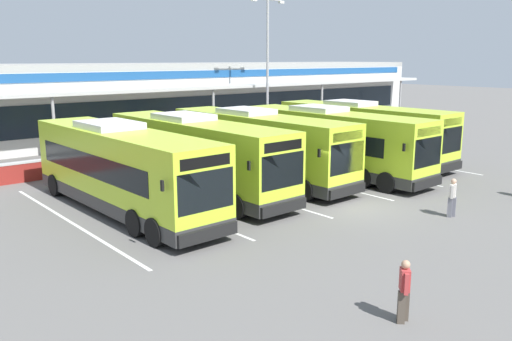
% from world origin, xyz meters
% --- Properties ---
extents(ground_plane, '(200.00, 200.00, 0.00)m').
position_xyz_m(ground_plane, '(0.00, 0.00, 0.00)').
color(ground_plane, '#605E5B').
extents(terminal_building, '(70.00, 13.00, 6.00)m').
position_xyz_m(terminal_building, '(-0.00, 26.91, 3.01)').
color(terminal_building, silver).
rests_on(terminal_building, ground).
extents(red_barrier_wall, '(60.00, 0.40, 1.10)m').
position_xyz_m(red_barrier_wall, '(0.00, 14.50, 0.56)').
color(red_barrier_wall, maroon).
rests_on(red_barrier_wall, ground).
extents(coach_bus_leftmost, '(3.03, 12.19, 3.78)m').
position_xyz_m(coach_bus_leftmost, '(-8.16, 5.98, 1.79)').
color(coach_bus_leftmost, '#B7DB2D').
rests_on(coach_bus_leftmost, ground).
extents(coach_bus_left_centre, '(3.03, 12.19, 3.78)m').
position_xyz_m(coach_bus_left_centre, '(-3.97, 6.66, 1.79)').
color(coach_bus_left_centre, '#B7DB2D').
rests_on(coach_bus_left_centre, ground).
extents(coach_bus_centre, '(3.03, 12.19, 3.78)m').
position_xyz_m(coach_bus_centre, '(0.10, 6.80, 1.79)').
color(coach_bus_centre, '#B7DB2D').
rests_on(coach_bus_centre, ground).
extents(coach_bus_right_centre, '(3.03, 12.19, 3.78)m').
position_xyz_m(coach_bus_right_centre, '(4.17, 5.28, 1.79)').
color(coach_bus_right_centre, '#B7DB2D').
rests_on(coach_bus_right_centre, ground).
extents(coach_bus_rightmost, '(3.03, 12.19, 3.78)m').
position_xyz_m(coach_bus_rightmost, '(8.49, 6.58, 1.79)').
color(coach_bus_rightmost, '#B7DB2D').
rests_on(coach_bus_rightmost, ground).
extents(bay_stripe_far_west, '(0.14, 13.00, 0.01)m').
position_xyz_m(bay_stripe_far_west, '(-10.50, 6.00, 0.00)').
color(bay_stripe_far_west, silver).
rests_on(bay_stripe_far_west, ground).
extents(bay_stripe_west, '(0.14, 13.00, 0.01)m').
position_xyz_m(bay_stripe_west, '(-6.30, 6.00, 0.00)').
color(bay_stripe_west, silver).
rests_on(bay_stripe_west, ground).
extents(bay_stripe_mid_west, '(0.14, 13.00, 0.01)m').
position_xyz_m(bay_stripe_mid_west, '(-2.10, 6.00, 0.00)').
color(bay_stripe_mid_west, silver).
rests_on(bay_stripe_mid_west, ground).
extents(bay_stripe_centre, '(0.14, 13.00, 0.01)m').
position_xyz_m(bay_stripe_centre, '(2.10, 6.00, 0.00)').
color(bay_stripe_centre, silver).
rests_on(bay_stripe_centre, ground).
extents(bay_stripe_mid_east, '(0.14, 13.00, 0.01)m').
position_xyz_m(bay_stripe_mid_east, '(6.30, 6.00, 0.00)').
color(bay_stripe_mid_east, silver).
rests_on(bay_stripe_mid_east, ground).
extents(bay_stripe_east, '(0.14, 13.00, 0.01)m').
position_xyz_m(bay_stripe_east, '(10.50, 6.00, 0.00)').
color(bay_stripe_east, silver).
rests_on(bay_stripe_east, ground).
extents(pedestrian_child, '(0.53, 0.34, 1.62)m').
position_xyz_m(pedestrian_child, '(1.80, -3.51, 0.87)').
color(pedestrian_child, slate).
rests_on(pedestrian_child, ground).
extents(pedestrian_near_bin, '(0.45, 0.44, 1.62)m').
position_xyz_m(pedestrian_near_bin, '(-7.31, -7.39, 0.87)').
color(pedestrian_near_bin, '#4C4238').
rests_on(pedestrian_near_bin, ground).
extents(lamp_post_centre, '(3.24, 0.28, 11.00)m').
position_xyz_m(lamp_post_centre, '(10.20, 17.46, 6.29)').
color(lamp_post_centre, '#9E9EA3').
rests_on(lamp_post_centre, ground).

